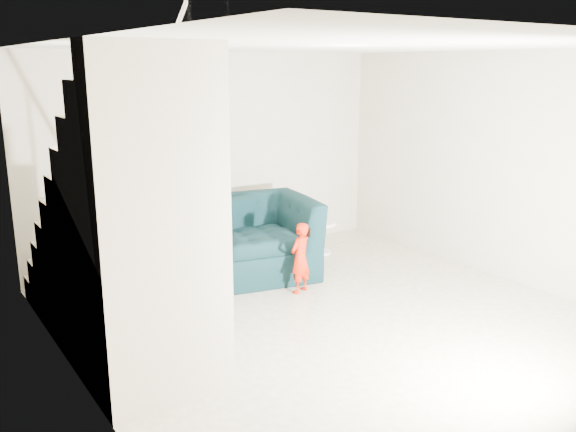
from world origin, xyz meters
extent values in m
plane|color=gray|center=(0.00, 0.00, 0.00)|extent=(5.50, 5.50, 0.00)
plane|color=silver|center=(0.00, 0.00, 2.70)|extent=(5.50, 5.50, 0.00)
plane|color=#A89E88|center=(0.00, 2.75, 1.35)|extent=(5.00, 0.00, 5.00)
plane|color=#A89E88|center=(-2.50, 0.00, 1.35)|extent=(0.00, 5.50, 5.50)
plane|color=#A89E88|center=(2.50, 0.00, 1.35)|extent=(0.00, 5.50, 5.50)
imported|color=black|center=(0.03, 1.81, 0.47)|extent=(1.69, 1.55, 0.95)
imported|color=#A91605|center=(0.16, 0.97, 0.41)|extent=(0.35, 0.29, 0.82)
cylinder|color=silver|center=(1.23, 2.03, 0.43)|extent=(0.45, 0.45, 0.05)
cylinder|color=silver|center=(1.23, 2.03, 0.20)|extent=(0.07, 0.07, 0.41)
cylinder|color=silver|center=(1.23, 2.03, 0.02)|extent=(0.32, 0.32, 0.03)
cube|color=#ADA089|center=(-2.00, 2.35, 0.14)|extent=(1.00, 0.30, 0.27)
cube|color=#ADA089|center=(-2.00, 2.05, 0.27)|extent=(1.00, 0.30, 0.54)
cube|color=#ADA089|center=(-2.00, 1.75, 0.41)|extent=(1.00, 0.30, 0.81)
cube|color=#ADA089|center=(-2.00, 1.45, 0.54)|extent=(1.00, 0.30, 1.08)
cube|color=#ADA089|center=(-2.00, 1.15, 0.68)|extent=(1.00, 0.30, 1.35)
cube|color=#ADA089|center=(-2.00, 0.85, 0.81)|extent=(1.00, 0.30, 1.62)
cube|color=#ADA089|center=(-2.00, 0.55, 0.95)|extent=(1.00, 0.30, 1.89)
cube|color=#ADA089|center=(-2.00, 0.25, 1.08)|extent=(1.00, 0.30, 2.16)
cube|color=#ADA089|center=(-2.00, -0.05, 1.22)|extent=(1.00, 0.30, 2.43)
cube|color=#ADA089|center=(-2.00, -0.35, 1.35)|extent=(1.00, 0.30, 2.70)
cylinder|color=silver|center=(-1.50, 1.00, 2.25)|extent=(0.04, 3.03, 2.73)
cylinder|color=silver|center=(-1.50, 2.50, 0.50)|extent=(0.04, 0.04, 1.00)
cube|color=black|center=(-0.01, 2.11, 0.72)|extent=(0.44, 0.21, 0.43)
cube|color=black|center=(-0.61, 1.76, 0.59)|extent=(0.05, 0.52, 0.58)
cube|color=black|center=(0.23, 0.91, 0.71)|extent=(0.03, 0.05, 0.10)
camera|label=1|loc=(-3.61, -4.41, 2.53)|focal=38.00mm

